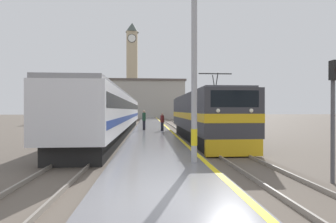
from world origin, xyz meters
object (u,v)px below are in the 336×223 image
catenary_mast (198,47)px  second_waiting_passenger (144,119)px  passenger_train (117,113)px  signal_post (334,101)px  person_on_platform (162,122)px  locomotive_train (203,116)px  clock_tower (132,68)px

catenary_mast → second_waiting_passenger: catenary_mast is taller
second_waiting_passenger → passenger_train: bearing=161.1°
passenger_train → signal_post: signal_post is taller
person_on_platform → second_waiting_passenger: size_ratio=0.86×
locomotive_train → passenger_train: (-7.11, 6.74, 0.17)m
second_waiting_passenger → signal_post: signal_post is taller
clock_tower → signal_post: size_ratio=7.38×
locomotive_train → person_on_platform: 5.37m
catenary_mast → second_waiting_passenger: 16.05m
passenger_train → locomotive_train: bearing=-43.5°
passenger_train → signal_post: 20.24m
person_on_platform → clock_tower: bearing=96.2°
locomotive_train → clock_tower: bearing=98.4°
second_waiting_passenger → clock_tower: 54.80m
locomotive_train → passenger_train: 9.80m
passenger_train → catenary_mast: (4.85, -16.50, 2.57)m
passenger_train → second_waiting_passenger: size_ratio=17.16×
passenger_train → person_on_platform: passenger_train is taller
passenger_train → signal_post: size_ratio=8.42×
locomotive_train → catenary_mast: catenary_mast is taller
person_on_platform → locomotive_train: bearing=-58.8°
passenger_train → clock_tower: size_ratio=1.14×
person_on_platform → clock_tower: (-5.88, 54.23, 13.48)m
clock_tower → signal_post: 72.07m
locomotive_train → signal_post: size_ratio=3.81×
clock_tower → second_waiting_passenger: bearing=-85.5°
passenger_train → signal_post: bearing=-64.3°
locomotive_train → signal_post: 11.63m
locomotive_train → person_on_platform: size_ratio=8.99×
catenary_mast → person_on_platform: catenary_mast is taller
second_waiting_passenger → clock_tower: bearing=94.5°
catenary_mast → signal_post: size_ratio=2.14×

